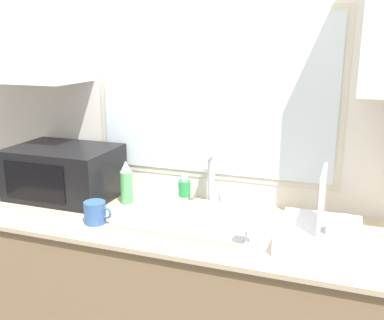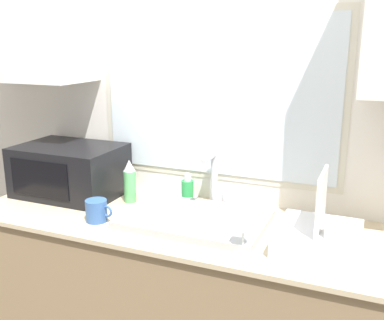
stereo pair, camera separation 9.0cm
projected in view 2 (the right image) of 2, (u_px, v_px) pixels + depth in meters
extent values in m
cube|color=#8C7251|center=(190.00, 316.00, 2.02)|extent=(1.93, 0.60, 0.88)
cube|color=#C6B28E|center=(190.00, 224.00, 1.91)|extent=(1.96, 0.63, 0.02)
cube|color=silver|center=(218.00, 115.00, 2.10)|extent=(6.00, 0.06, 2.60)
cube|color=beige|center=(216.00, 97.00, 2.05)|extent=(1.17, 0.01, 0.78)
cube|color=silver|center=(216.00, 97.00, 2.04)|extent=(1.11, 0.01, 0.72)
cube|color=white|center=(27.00, 14.00, 2.15)|extent=(0.59, 0.32, 0.64)
cube|color=#9EA0A5|center=(195.00, 219.00, 1.90)|extent=(0.60, 0.40, 0.03)
cylinder|color=#B7B7BC|center=(214.00, 178.00, 2.07)|extent=(0.03, 0.03, 0.26)
cylinder|color=#B7B7BC|center=(209.00, 158.00, 1.98)|extent=(0.03, 0.15, 0.03)
cylinder|color=#B7B7BC|center=(224.00, 200.00, 2.08)|extent=(0.02, 0.02, 0.06)
cube|color=black|center=(70.00, 170.00, 2.22)|extent=(0.50, 0.35, 0.25)
cube|color=black|center=(39.00, 179.00, 2.07)|extent=(0.32, 0.01, 0.17)
cube|color=silver|center=(318.00, 238.00, 1.66)|extent=(0.30, 0.33, 0.07)
cube|color=white|center=(321.00, 201.00, 1.63)|extent=(0.01, 0.22, 0.22)
cylinder|color=white|center=(342.00, 230.00, 1.57)|extent=(0.12, 0.12, 0.06)
cylinder|color=#59B266|center=(130.00, 186.00, 2.12)|extent=(0.06, 0.06, 0.15)
cone|color=silver|center=(129.00, 165.00, 2.09)|extent=(0.05, 0.05, 0.05)
cylinder|color=#268C3F|center=(187.00, 191.00, 2.12)|extent=(0.06, 0.06, 0.10)
cylinder|color=white|center=(187.00, 177.00, 2.11)|extent=(0.03, 0.03, 0.03)
cylinder|color=#335999|center=(96.00, 211.00, 1.90)|extent=(0.09, 0.09, 0.09)
torus|color=#335999|center=(107.00, 211.00, 1.88)|extent=(0.05, 0.01, 0.05)
cylinder|color=silver|center=(242.00, 252.00, 1.63)|extent=(0.06, 0.06, 0.00)
cylinder|color=silver|center=(243.00, 240.00, 1.62)|extent=(0.01, 0.01, 0.09)
cone|color=silver|center=(243.00, 218.00, 1.59)|extent=(0.07, 0.07, 0.09)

